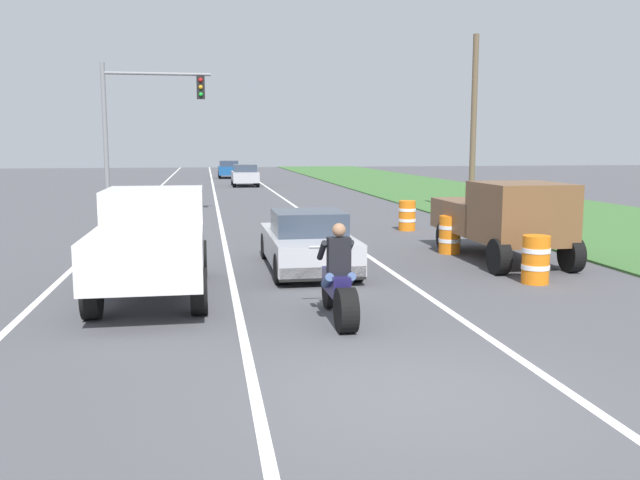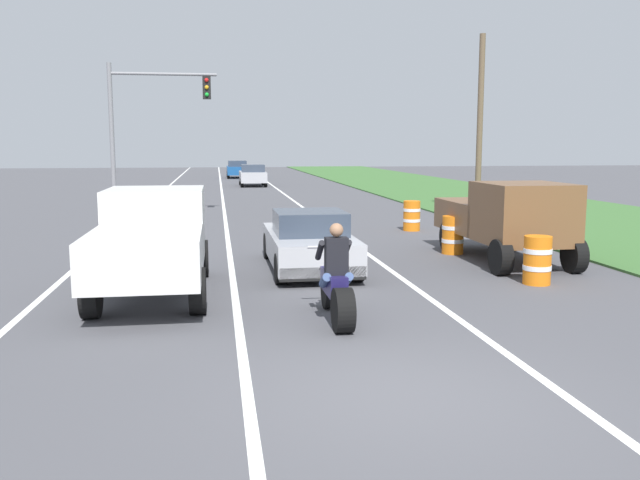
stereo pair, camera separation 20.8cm
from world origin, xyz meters
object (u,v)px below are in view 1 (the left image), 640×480
object	(u,v)px
traffic_light_mast_near	(138,116)
construction_barrel_mid	(450,234)
sports_car_silver	(308,242)
pickup_truck_right_shoulder_brown	(503,216)
distant_car_further_ahead	(229,169)
construction_barrel_nearest	(536,259)
motorcycle_with_rider	(339,286)
pickup_truck_left_lane_white	(152,238)
distant_car_far_ahead	(245,175)
construction_barrel_far	(407,215)

from	to	relation	value
traffic_light_mast_near	construction_barrel_mid	size ratio (longest dim) A/B	6.00
sports_car_silver	pickup_truck_right_shoulder_brown	world-z (taller)	pickup_truck_right_shoulder_brown
pickup_truck_right_shoulder_brown	distant_car_further_ahead	xyz separation A→B (m)	(-5.22, 43.42, -0.33)
sports_car_silver	construction_barrel_nearest	xyz separation A→B (m)	(4.42, -2.34, -0.13)
motorcycle_with_rider	pickup_truck_left_lane_white	xyz separation A→B (m)	(-3.10, 2.50, 0.51)
pickup_truck_left_lane_white	distant_car_far_ahead	distance (m)	34.33
motorcycle_with_rider	distant_car_far_ahead	xyz separation A→B (m)	(0.63, 36.63, 0.18)
motorcycle_with_rider	construction_barrel_nearest	bearing A→B (deg)	26.88
sports_car_silver	motorcycle_with_rider	bearing A→B (deg)	-92.49
construction_barrel_nearest	construction_barrel_far	size ratio (longest dim) A/B	1.00
construction_barrel_nearest	distant_car_further_ahead	size ratio (longest dim) A/B	0.25
distant_car_far_ahead	pickup_truck_left_lane_white	bearing A→B (deg)	-96.23
construction_barrel_mid	distant_car_further_ahead	distance (m)	42.38
sports_car_silver	pickup_truck_right_shoulder_brown	xyz separation A→B (m)	(4.95, 0.41, 0.48)
traffic_light_mast_near	construction_barrel_nearest	distance (m)	17.76
pickup_truck_left_lane_white	construction_barrel_mid	size ratio (longest dim) A/B	4.80
sports_car_silver	construction_barrel_far	distance (m)	7.82
pickup_truck_right_shoulder_brown	distant_car_further_ahead	bearing A→B (deg)	96.86
pickup_truck_left_lane_white	distant_car_far_ahead	xyz separation A→B (m)	(3.72, 34.12, -0.33)
pickup_truck_right_shoulder_brown	distant_car_far_ahead	bearing A→B (deg)	98.16
traffic_light_mast_near	sports_car_silver	bearing A→B (deg)	-68.76
sports_car_silver	pickup_truck_left_lane_white	bearing A→B (deg)	-146.54
traffic_light_mast_near	distant_car_further_ahead	world-z (taller)	traffic_light_mast_near
distant_car_far_ahead	motorcycle_with_rider	bearing A→B (deg)	-90.98
traffic_light_mast_near	distant_car_further_ahead	distance (m)	31.90
construction_barrel_mid	distant_car_further_ahead	bearing A→B (deg)	95.87
traffic_light_mast_near	construction_barrel_mid	distance (m)	14.37
pickup_truck_right_shoulder_brown	distant_car_far_ahead	world-z (taller)	pickup_truck_right_shoulder_brown
sports_car_silver	distant_car_further_ahead	distance (m)	43.83
traffic_light_mast_near	construction_barrel_far	distance (m)	11.47
construction_barrel_nearest	construction_barrel_mid	distance (m)	4.03
traffic_light_mast_near	motorcycle_with_rider	bearing A→B (deg)	-74.87
sports_car_silver	construction_barrel_mid	distance (m)	4.39
pickup_truck_right_shoulder_brown	construction_barrel_far	size ratio (longest dim) A/B	4.80
pickup_truck_left_lane_white	distant_car_far_ahead	size ratio (longest dim) A/B	1.20
distant_car_further_ahead	construction_barrel_mid	bearing A→B (deg)	-84.13
motorcycle_with_rider	pickup_truck_left_lane_white	distance (m)	4.02
motorcycle_with_rider	pickup_truck_left_lane_white	size ratio (longest dim) A/B	0.46
sports_car_silver	distant_car_further_ahead	xyz separation A→B (m)	(-0.28, 43.83, 0.14)
pickup_truck_left_lane_white	construction_barrel_nearest	size ratio (longest dim) A/B	4.80
construction_barrel_mid	construction_barrel_far	size ratio (longest dim) A/B	1.00
motorcycle_with_rider	sports_car_silver	distance (m)	4.69
construction_barrel_mid	pickup_truck_left_lane_white	bearing A→B (deg)	-152.35
motorcycle_with_rider	pickup_truck_left_lane_white	world-z (taller)	pickup_truck_left_lane_white
motorcycle_with_rider	distant_car_further_ahead	xyz separation A→B (m)	(-0.08, 48.51, 0.18)
motorcycle_with_rider	traffic_light_mast_near	distance (m)	18.04
construction_barrel_far	distant_car_further_ahead	bearing A→B (deg)	97.08
motorcycle_with_rider	construction_barrel_far	size ratio (longest dim) A/B	2.21
motorcycle_with_rider	construction_barrel_far	xyz separation A→B (m)	(4.56, 11.18, -0.09)
pickup_truck_right_shoulder_brown	pickup_truck_left_lane_white	bearing A→B (deg)	-162.56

